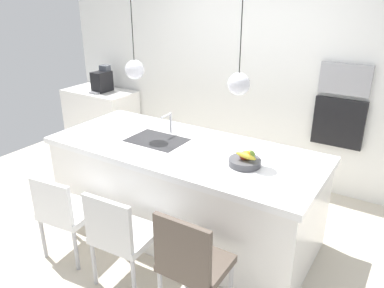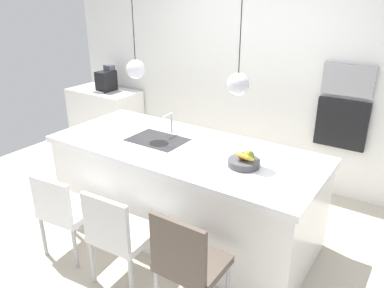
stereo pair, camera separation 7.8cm
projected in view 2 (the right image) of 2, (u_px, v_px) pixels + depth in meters
The scene contains 15 objects.
floor at pixel (184, 228), 3.95m from camera, with size 6.60×6.60×0.00m, color beige.
back_wall at pixel (259, 76), 4.72m from camera, with size 6.00×0.10×2.60m, color white.
kitchen_island at pixel (184, 189), 3.77m from camera, with size 2.64×1.11×0.93m.
sink_basin at pixel (157, 140), 3.76m from camera, with size 0.56×0.40×0.02m, color #2D2D30.
faucet at pixel (170, 120), 3.87m from camera, with size 0.02×0.17×0.22m.
fruit_bowl at pixel (245, 161), 3.19m from camera, with size 0.27×0.27×0.14m.
side_counter at pixel (106, 117), 6.00m from camera, with size 1.10×0.60×0.87m, color white.
coffee_machine at pixel (106, 80), 5.74m from camera, with size 0.20×0.35×0.38m.
microwave at pixel (349, 80), 4.08m from camera, with size 0.54×0.08×0.34m, color #9E9EA3.
oven at pixel (342, 124), 4.27m from camera, with size 0.56×0.08×0.56m, color black.
chair_near at pixel (65, 209), 3.41m from camera, with size 0.49×0.48×0.83m.
chair_middle at pixel (119, 232), 3.05m from camera, with size 0.49×0.47×0.87m.
chair_far at pixel (188, 261), 2.70m from camera, with size 0.47×0.42×0.92m.
pendant_light_left at pixel (136, 69), 3.62m from camera, with size 0.18×0.18×0.78m.
pendant_light_right at pixel (238, 84), 3.06m from camera, with size 0.18×0.18×0.78m.
Camera 2 is at (1.91, -2.71, 2.32)m, focal length 35.51 mm.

